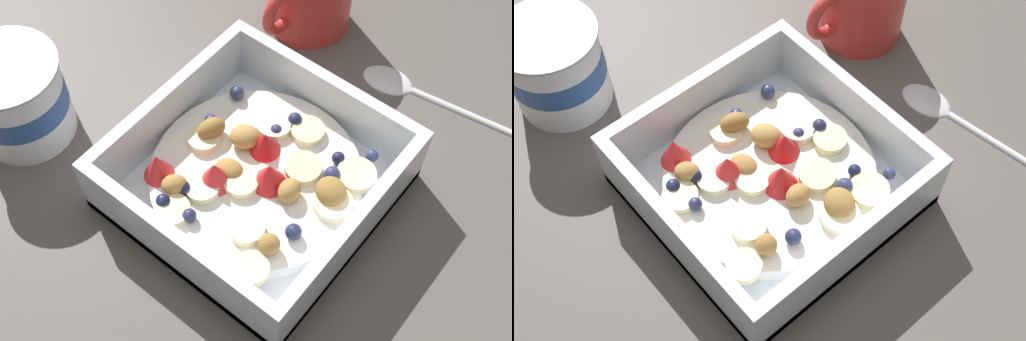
% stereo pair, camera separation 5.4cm
% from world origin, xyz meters
% --- Properties ---
extents(ground_plane, '(2.40, 2.40, 0.00)m').
position_xyz_m(ground_plane, '(0.00, 0.00, 0.00)').
color(ground_plane, '#56514C').
extents(fruit_bowl, '(0.20, 0.20, 0.06)m').
position_xyz_m(fruit_bowl, '(-0.01, 0.01, 0.02)').
color(fruit_bowl, white).
rests_on(fruit_bowl, ground).
extents(spoon, '(0.04, 0.17, 0.01)m').
position_xyz_m(spoon, '(0.17, -0.04, 0.00)').
color(spoon, silver).
rests_on(spoon, ground).
extents(yogurt_cup, '(0.09, 0.09, 0.08)m').
position_xyz_m(yogurt_cup, '(-0.08, 0.21, 0.04)').
color(yogurt_cup, white).
rests_on(yogurt_cup, ground).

